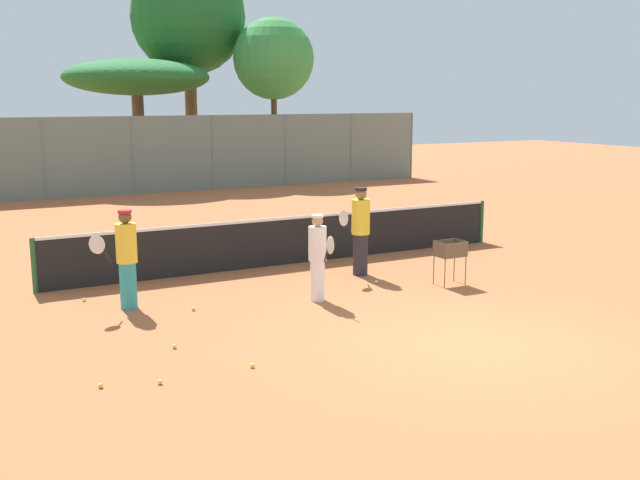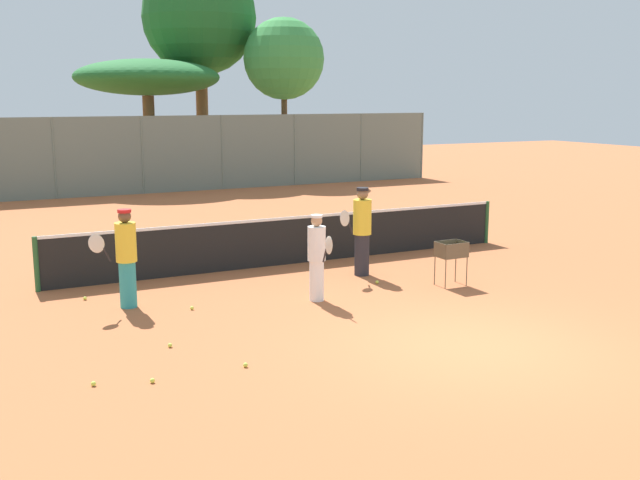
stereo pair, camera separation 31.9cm
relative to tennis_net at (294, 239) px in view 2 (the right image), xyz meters
name	(u,v)px [view 2 (the right image)]	position (x,y,z in m)	size (l,w,h in m)	color
ground_plane	(470,346)	(0.00, -6.30, -0.56)	(80.00, 80.00, 0.00)	#B26038
tennis_net	(294,239)	(0.00, 0.00, 0.00)	(10.92, 0.10, 1.07)	#26592D
back_fence	(142,155)	(0.00, 13.77, 0.92)	(25.75, 0.08, 2.96)	slate
tree_0	(147,78)	(0.98, 16.44, 3.86)	(5.93, 5.93, 5.20)	brown
tree_2	(200,18)	(4.04, 18.75, 6.57)	(5.13, 5.13, 9.75)	brown
tree_3	(284,59)	(6.86, 15.83, 4.73)	(3.54, 3.54, 7.08)	brown
player_white_outfit	(362,230)	(0.80, -1.63, 0.40)	(0.90, 0.47, 1.84)	#26262D
player_red_cap	(317,256)	(-0.92, -2.99, 0.27)	(0.33, 0.88, 1.59)	white
player_yellow_shirt	(126,257)	(-4.10, -1.87, 0.35)	(0.90, 0.38, 1.76)	teal
ball_cart	(451,253)	(1.94, -3.17, 0.09)	(0.56, 0.41, 0.88)	brown
tennis_ball_0	(245,365)	(-3.34, -5.63, -0.53)	(0.07, 0.07, 0.07)	#D1E54C
tennis_ball_1	(152,381)	(-4.63, -5.62, -0.53)	(0.07, 0.07, 0.07)	#D1E54C
tennis_ball_2	(170,345)	(-4.04, -4.34, -0.53)	(0.07, 0.07, 0.07)	#D1E54C
tennis_ball_3	(377,282)	(0.72, -2.41, -0.53)	(0.07, 0.07, 0.07)	#D1E54C
tennis_ball_4	(85,298)	(-4.71, -1.04, -0.53)	(0.07, 0.07, 0.07)	#D1E54C
tennis_ball_5	(192,308)	(-3.15, -2.55, -0.53)	(0.07, 0.07, 0.07)	#D1E54C
tennis_ball_6	(93,384)	(-5.34, -5.38, -0.53)	(0.07, 0.07, 0.07)	#D1E54C
tennis_ball_7	(316,292)	(-0.72, -2.54, -0.53)	(0.07, 0.07, 0.07)	#D1E54C
parked_car	(235,166)	(4.69, 16.37, 0.10)	(4.20, 1.70, 1.60)	#B2B7BC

